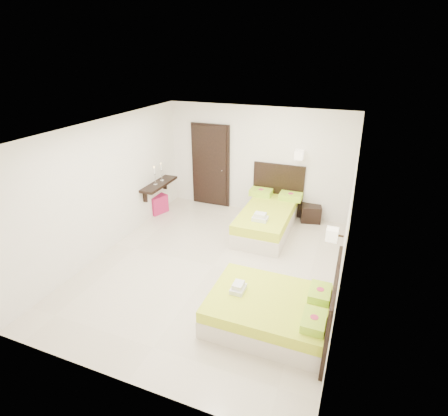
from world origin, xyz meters
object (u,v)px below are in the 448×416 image
(nightstand, at_px, (311,213))
(ottoman, at_px, (156,203))
(bed_double, at_px, (274,310))
(bed_single, at_px, (268,217))

(nightstand, relative_size, ottoman, 1.00)
(nightstand, distance_m, ottoman, 3.83)
(ottoman, bearing_deg, bed_double, -37.24)
(nightstand, bearing_deg, bed_single, -148.49)
(nightstand, xyz_separation_m, ottoman, (-3.73, -0.88, 0.03))
(bed_single, distance_m, ottoman, 2.88)
(bed_single, bearing_deg, bed_double, -73.42)
(bed_double, bearing_deg, bed_single, 106.58)
(bed_double, height_order, ottoman, bed_double)
(bed_single, relative_size, bed_double, 1.17)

